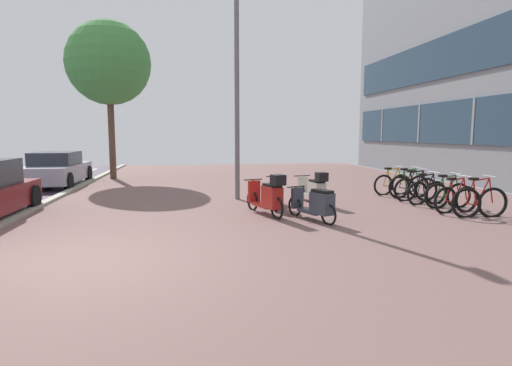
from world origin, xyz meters
The scene contains 15 objects.
ground centered at (1.43, 0.00, -0.02)m, with size 21.00×40.00×0.13m.
bicycle_rack_00 centered at (8.40, 2.18, 0.36)m, with size 1.40×0.48×1.03m.
bicycle_rack_01 centered at (8.23, 2.79, 0.34)m, with size 1.35×0.48×0.96m.
bicycle_rack_02 centered at (8.42, 3.41, 0.34)m, with size 1.33×0.48×0.97m.
bicycle_rack_03 centered at (8.20, 4.03, 0.33)m, with size 1.29×0.48×0.95m.
bicycle_rack_04 centered at (8.23, 4.65, 0.35)m, with size 1.38×0.48×0.99m.
bicycle_rack_05 centered at (8.36, 5.26, 0.35)m, with size 1.39×0.48×0.99m.
bicycle_rack_06 centered at (8.13, 5.88, 0.34)m, with size 1.34×0.48×0.96m.
scooter_near centered at (3.50, 3.14, 0.48)m, with size 0.82×1.73×1.06m.
scooter_mid centered at (3.89, 4.13, 0.42)m, with size 0.64×1.72×0.82m.
scooter_far centered at (4.45, 2.38, 0.39)m, with size 0.85×1.59×0.76m.
scooter_extra centered at (5.11, 4.65, 0.43)m, with size 0.61×1.79×0.95m.
parked_car_far centered at (-3.40, 10.24, 0.60)m, with size 1.84×3.92×1.28m.
lamp_post centered at (3.06, 5.77, 3.61)m, with size 0.20×0.52×6.58m.
street_tree centered at (-1.67, 12.27, 4.95)m, with size 3.53×3.53×6.73m.
Camera 1 is at (1.65, -6.36, 1.97)m, focal length 28.62 mm.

